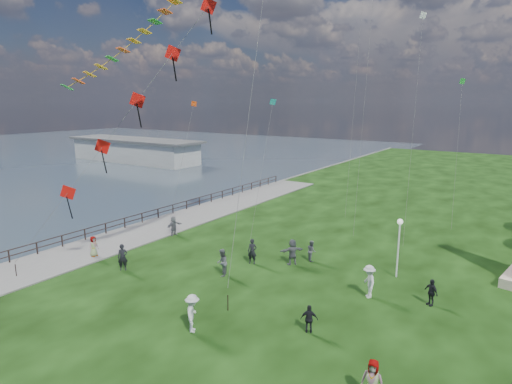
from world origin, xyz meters
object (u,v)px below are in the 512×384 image
Objects in this scene: person_7 at (312,251)px; person_10 at (94,248)px; person_2 at (193,313)px; person_5 at (174,226)px; person_4 at (372,381)px; person_11 at (292,252)px; person_8 at (369,281)px; person_6 at (252,251)px; person_1 at (222,263)px; person_9 at (431,292)px; pier_pavilion at (134,150)px; person_0 at (123,257)px; person_3 at (309,319)px; lamppost at (399,235)px.

person_7 is 15.69m from person_10.
person_2 is 1.16× the size of person_5.
person_11 is at bearing 126.42° from person_4.
person_4 is 9.03m from person_8.
person_10 is at bearing -171.25° from person_6.
person_2 is at bearing -0.52° from person_1.
person_7 is 0.77× the size of person_8.
person_5 reaches higher than person_7.
person_9 is (11.71, 0.34, -0.13)m from person_6.
person_2 is 13.35m from person_10.
person_1 is 0.94× the size of person_2.
person_2 is 1.08× the size of person_6.
person_9 is 22.67m from person_10.
person_2 reaches higher than person_1.
pier_pavilion is 19.61× the size of person_9.
person_5 is 12.37m from person_7.
person_10 is 14.32m from person_11.
person_0 is 8.72m from person_6.
person_11 is at bearing -143.81° from person_8.
person_2 is 1.25× the size of person_9.
person_1 reaches higher than person_7.
person_4 is at bearing 80.05° from person_11.
person_0 reaches higher than person_7.
pier_pavilion is 20.78× the size of person_3.
person_0 is (-15.59, -8.98, -1.89)m from lamppost.
person_2 is 0.99× the size of person_8.
person_10 reaches higher than person_3.
person_8 is (17.64, -2.29, 0.14)m from person_5.
person_5 is at bearing -132.98° from person_8.
person_6 is at bearing 144.41° from person_1.
lamppost reaches higher than person_2.
person_0 is (43.21, -38.36, -0.94)m from pier_pavilion.
person_1 is 6.91m from person_2.
person_0 is 0.94× the size of person_2.
person_7 is (-4.22, 8.77, 0.03)m from person_3.
person_0 is at bearing -150.05° from lamppost.
person_5 is (-2.57, 7.43, -0.07)m from person_0.
person_6 is 1.19× the size of person_7.
person_11 is at bearing -80.45° from person_3.
pier_pavilion is 16.85× the size of person_6.
person_10 is (-17.64, 0.65, 0.02)m from person_3.
person_8 reaches higher than person_4.
pier_pavilion reaches higher than person_4.
pier_pavilion is 59.51m from person_6.
person_3 is 0.97× the size of person_7.
person_9 is 9.38m from person_11.
person_10 is (-3.68, 0.41, -0.15)m from person_0.
person_4 is at bearing -15.65° from person_8.
pier_pavilion is 67.08m from person_8.
person_6 reaches higher than person_9.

